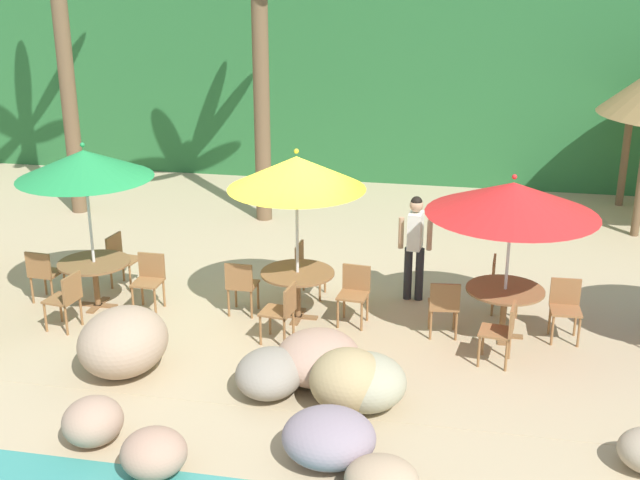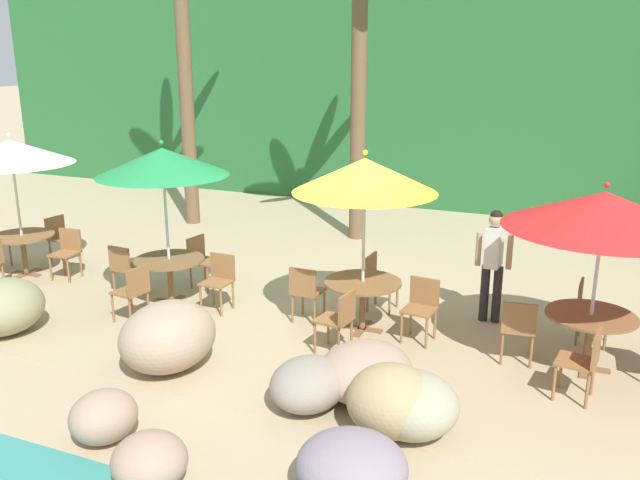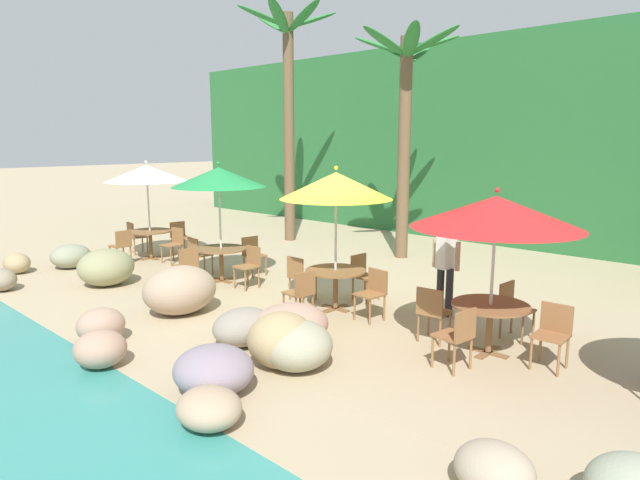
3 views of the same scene
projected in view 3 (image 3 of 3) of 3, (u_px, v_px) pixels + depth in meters
The scene contains 31 objects.
ground_plane at pixel (319, 305), 10.22m from camera, with size 120.00×120.00×0.00m, color tan.
terrace_deck at pixel (319, 305), 10.22m from camera, with size 18.00×5.20×0.01m.
foliage_backdrop at pixel (527, 142), 16.14m from camera, with size 28.00×2.40×6.00m.
rock_seawall at pixel (159, 305), 9.10m from camera, with size 14.43×3.42×0.86m.
umbrella_white at pixel (147, 173), 13.84m from camera, with size 2.08×2.08×2.54m.
dining_table_white at pixel (150, 235), 14.13m from camera, with size 1.10×1.10×0.74m.
chair_white_seaward at pixel (175, 242), 13.72m from camera, with size 0.47×0.47×0.87m.
chair_white_inland at pixel (180, 235), 14.74m from camera, with size 0.48×0.47×0.87m.
chair_white_left at pixel (135, 235), 14.74m from camera, with size 0.47×0.48×0.87m.
chair_white_right at pixel (122, 244), 13.46m from camera, with size 0.44×0.43×0.87m.
umbrella_green at pixel (219, 177), 11.55m from camera, with size 2.01×2.01×2.60m.
dining_table_green at pixel (221, 254), 11.85m from camera, with size 1.10×1.10×0.74m.
chair_green_seaward at pixel (250, 264), 11.36m from camera, with size 0.42×0.43×0.87m.
chair_green_inland at pixel (253, 253), 12.46m from camera, with size 0.48×0.48×0.87m.
chair_green_left at pixel (198, 253), 12.42m from camera, with size 0.45×0.46×0.87m.
chair_green_right at pixel (187, 264), 11.28m from camera, with size 0.48×0.48×0.87m.
umbrella_yellow at pixel (336, 186), 9.57m from camera, with size 1.99×1.99×2.60m.
dining_table_yellow at pixel (336, 277), 9.87m from camera, with size 1.10×1.10×0.74m.
chair_yellow_seaward at pixel (373, 291), 9.32m from camera, with size 0.46×0.46×0.87m.
chair_yellow_inland at pixel (363, 273), 10.54m from camera, with size 0.44×0.44×0.87m.
chair_yellow_left at pixel (299, 275), 10.40m from camera, with size 0.43×0.43×0.87m.
chair_yellow_right at pixel (301, 291), 9.29m from camera, with size 0.48×0.47×0.87m.
umbrella_red at pixel (496, 212), 7.54m from camera, with size 2.36×2.36×2.40m.
dining_table_red at pixel (490, 313), 7.80m from camera, with size 1.10×1.10×0.74m.
chair_red_seaward at pixel (553, 331), 7.34m from camera, with size 0.44×0.44×0.87m.
chair_red_inland at pixel (512, 306), 8.46m from camera, with size 0.45×0.44×0.87m.
chair_red_left at pixel (432, 310), 8.24m from camera, with size 0.47×0.47×0.87m.
chair_red_right at pixel (458, 334), 7.23m from camera, with size 0.48×0.48×0.87m.
palm_tree_nearest at pixel (288, 91), 16.12m from camera, with size 2.95×2.80×6.84m.
palm_tree_second at pixel (406, 105), 13.74m from camera, with size 2.85×2.81×5.72m.
waiter_in_white at pixel (446, 261), 9.44m from camera, with size 0.52×0.36×1.70m.
Camera 3 is at (6.73, -7.17, 3.04)m, focal length 30.68 mm.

